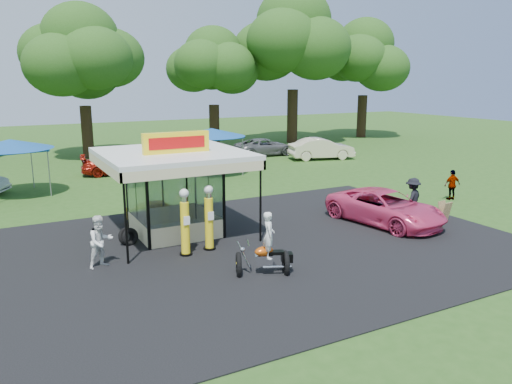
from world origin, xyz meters
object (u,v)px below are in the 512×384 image
spectator_west (101,242)px  gas_pump_right (209,219)px  tent_west (10,145)px  bg_car_d (265,147)px  bg_car_e (321,149)px  a_frame_sign (445,211)px  tent_east (211,133)px  pink_sedan (385,207)px  spectator_east_a (412,198)px  gas_station_kiosk (174,191)px  gas_pump_left (185,224)px  motorcycle (267,249)px  kiosk_car (159,210)px  spectator_east_b (452,185)px  bg_car_b (119,164)px  bg_car_c (167,159)px

spectator_west → gas_pump_right: bearing=-19.2°
gas_pump_right → tent_west: size_ratio=0.56×
bg_car_d → bg_car_e: bearing=-138.9°
a_frame_sign → tent_west: (-16.52, 14.31, 2.31)m
bg_car_e → tent_east: tent_east is taller
pink_sedan → spectator_east_a: (1.65, 0.09, 0.19)m
spectator_west → gas_station_kiosk: bearing=17.3°
gas_pump_right → tent_east: tent_east is taller
gas_pump_left → motorcycle: 3.33m
kiosk_car → bg_car_d: 19.88m
spectator_east_b → spectator_west: bearing=13.9°
gas_station_kiosk → spectator_west: gas_station_kiosk is taller
kiosk_car → spectator_east_a: bearing=-116.4°
gas_pump_left → gas_pump_right: 0.99m
bg_car_d → tent_west: (-18.86, -6.28, 2.06)m
gas_pump_right → spectator_east_b: (14.14, 1.32, -0.38)m
bg_car_b → bg_car_c: bearing=-79.9°
tent_west → tent_east: bearing=2.2°
motorcycle → spectator_west: size_ratio=1.21×
kiosk_car → spectator_west: (-3.37, -4.58, 0.42)m
bg_car_b → bg_car_e: (15.41, -1.10, 0.14)m
motorcycle → tent_west: tent_west is taller
motorcycle → bg_car_d: (12.32, 22.30, -0.15)m
tent_west → bg_car_b: bearing=29.3°
tent_west → bg_car_d: bearing=18.4°
a_frame_sign → tent_west: size_ratio=0.20×
pink_sedan → spectator_east_a: spectator_east_a is taller
motorcycle → bg_car_c: size_ratio=0.49×
pink_sedan → bg_car_e: bg_car_e is taller
pink_sedan → bg_car_b: size_ratio=1.12×
pink_sedan → kiosk_car: bearing=139.3°
a_frame_sign → pink_sedan: (-2.66, 0.87, 0.30)m
spectator_east_a → spectator_east_b: 4.77m
motorcycle → tent_east: (5.14, 16.47, 1.92)m
gas_pump_right → spectator_west: 3.85m
tent_east → pink_sedan: bearing=-81.1°
gas_pump_right → spectator_east_a: (9.67, -0.35, -0.24)m
bg_car_b → bg_car_c: 3.34m
kiosk_car → pink_sedan: pink_sedan is taller
pink_sedan → spectator_east_b: size_ratio=3.36×
spectator_west → spectator_east_b: (17.98, 1.22, -0.11)m
motorcycle → a_frame_sign: (9.97, 1.71, -0.40)m
spectator_east_b → bg_car_b: bearing=-38.3°
tent_west → bg_car_e: bearing=6.5°
a_frame_sign → tent_west: bearing=133.9°
gas_pump_right → bg_car_d: bearing=56.0°
a_frame_sign → spectator_east_a: 1.48m
spectator_west → tent_east: (9.69, 13.36, 1.86)m
bg_car_d → bg_car_e: size_ratio=0.99×
kiosk_car → bg_car_d: (13.49, 14.61, 0.21)m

